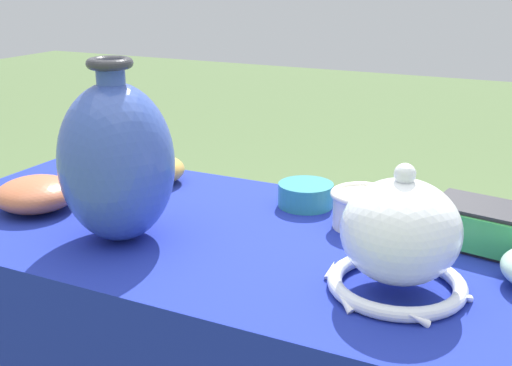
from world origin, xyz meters
TOP-DOWN VIEW (x-y plane):
  - display_table at (0.00, -0.02)m, footprint 1.34×0.57m
  - vase_tall_bulbous at (-0.22, -0.11)m, footprint 0.20×0.20m
  - vase_dome_bell at (0.27, -0.09)m, footprint 0.22×0.20m
  - mosaic_tile_box at (0.35, 0.13)m, footprint 0.17×0.13m
  - cup_wide_ivory at (0.15, 0.12)m, footprint 0.12×0.12m
  - bowl_shallow_terracotta at (-0.45, -0.07)m, footprint 0.16×0.16m
  - bowl_shallow_ochre at (-0.33, 0.18)m, footprint 0.12×0.12m
  - pot_squat_teal at (0.01, 0.18)m, footprint 0.11×0.11m

SIDE VIEW (x-z plane):
  - display_table at x=0.00m, z-range 0.30..1.09m
  - pot_squat_teal at x=0.01m, z-range 0.79..0.84m
  - bowl_shallow_ochre at x=-0.33m, z-range 0.79..0.85m
  - bowl_shallow_terracotta at x=-0.45m, z-range 0.79..0.85m
  - mosaic_tile_box at x=0.35m, z-range 0.79..0.86m
  - cup_wide_ivory at x=0.15m, z-range 0.79..0.86m
  - vase_dome_bell at x=0.27m, z-range 0.77..0.97m
  - vase_tall_bulbous at x=-0.22m, z-range 0.77..1.09m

